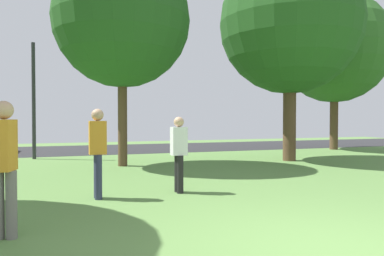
{
  "coord_description": "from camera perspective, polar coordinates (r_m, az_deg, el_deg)",
  "views": [
    {
      "loc": [
        -3.02,
        -3.3,
        1.55
      ],
      "look_at": [
        0.0,
        5.19,
        1.33
      ],
      "focal_mm": 34.51,
      "sensor_mm": 36.0,
      "label": 1
    }
  ],
  "objects": [
    {
      "name": "ground_plane",
      "position": [
        4.73,
        22.7,
        -17.81
      ],
      "size": [
        44.0,
        44.0,
        0.0
      ],
      "primitive_type": "plane",
      "color": "#5B8442"
    },
    {
      "name": "person_bystander",
      "position": [
        5.33,
        -27.0,
        -4.7
      ],
      "size": [
        0.29,
        0.37,
        1.78
      ],
      "rotation": [
        0.0,
        0.0,
        1.31
      ],
      "color": "slate",
      "rests_on": "ground_plane"
    },
    {
      "name": "road_strip",
      "position": [
        19.59,
        -10.65,
        -3.16
      ],
      "size": [
        44.0,
        6.4,
        0.01
      ],
      "primitive_type": "cube",
      "color": "#28282B",
      "rests_on": "ground_plane"
    },
    {
      "name": "maple_tree_near",
      "position": [
        14.6,
        14.92,
        15.3
      ],
      "size": [
        5.21,
        5.21,
        7.69
      ],
      "color": "brown",
      "rests_on": "ground_plane"
    },
    {
      "name": "person_thrower",
      "position": [
        7.39,
        -14.36,
        -3.12
      ],
      "size": [
        0.33,
        0.3,
        1.75
      ],
      "rotation": [
        0.0,
        0.0,
        0.03
      ],
      "color": "#2D334C",
      "rests_on": "ground_plane"
    },
    {
      "name": "person_catcher",
      "position": [
        7.76,
        -2.04,
        -3.59
      ],
      "size": [
        0.33,
        0.3,
        1.59
      ],
      "rotation": [
        0.0,
        0.0,
        -3.12
      ],
      "color": "black",
      "rests_on": "ground_plane"
    },
    {
      "name": "oak_tree_right",
      "position": [
        20.44,
        21.17,
        11.38
      ],
      "size": [
        5.5,
        5.5,
        7.89
      ],
      "color": "brown",
      "rests_on": "ground_plane"
    },
    {
      "name": "maple_tree_far",
      "position": [
        12.78,
        -10.75,
        16.12
      ],
      "size": [
        4.45,
        4.45,
        7.04
      ],
      "color": "brown",
      "rests_on": "ground_plane"
    },
    {
      "name": "street_lamp_post",
      "position": [
        15.55,
        -23.27,
        3.86
      ],
      "size": [
        0.14,
        0.14,
        4.5
      ],
      "primitive_type": "cylinder",
      "color": "#2D2D33",
      "rests_on": "ground_plane"
    }
  ]
}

